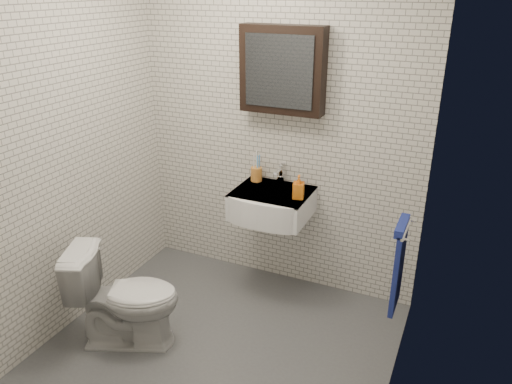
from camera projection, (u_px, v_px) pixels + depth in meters
ground at (220, 346)px, 3.35m from camera, size 2.20×2.00×0.01m
room_shell at (212, 137)px, 2.78m from camera, size 2.22×2.02×2.51m
washbasin at (270, 205)px, 3.65m from camera, size 0.55×0.50×0.20m
faucet at (280, 175)px, 3.75m from camera, size 0.06×0.20×0.15m
mirror_cabinet at (282, 70)px, 3.44m from camera, size 0.60×0.15×0.60m
towel_rail at (399, 262)px, 2.97m from camera, size 0.09×0.30×0.58m
toothbrush_cup at (256, 173)px, 3.81m from camera, size 0.10×0.10×0.24m
soap_bottle at (299, 187)px, 3.50m from camera, size 0.09×0.09×0.17m
toilet at (126, 297)px, 3.28m from camera, size 0.79×0.63×0.71m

